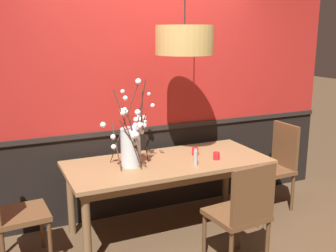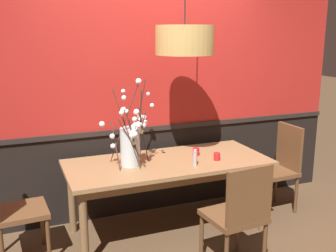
% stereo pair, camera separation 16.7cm
% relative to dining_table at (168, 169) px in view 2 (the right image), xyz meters
% --- Properties ---
extents(ground_plane, '(24.00, 24.00, 0.00)m').
position_rel_dining_table_xyz_m(ground_plane, '(0.00, 0.00, -0.66)').
color(ground_plane, brown).
extents(back_wall, '(4.56, 0.14, 2.94)m').
position_rel_dining_table_xyz_m(back_wall, '(0.00, 0.59, 0.80)').
color(back_wall, black).
rests_on(back_wall, ground).
extents(dining_table, '(1.95, 0.85, 0.74)m').
position_rel_dining_table_xyz_m(dining_table, '(0.00, 0.00, 0.00)').
color(dining_table, '#997047').
rests_on(dining_table, ground).
extents(chair_head_east_end, '(0.44, 0.42, 0.96)m').
position_rel_dining_table_xyz_m(chair_head_east_end, '(1.34, 0.03, -0.13)').
color(chair_head_east_end, brown).
rests_on(chair_head_east_end, ground).
extents(chair_near_side_right, '(0.48, 0.47, 0.94)m').
position_rel_dining_table_xyz_m(chair_near_side_right, '(0.28, -0.85, -0.13)').
color(chair_near_side_right, brown).
rests_on(chair_near_side_right, ground).
extents(chair_far_side_left, '(0.44, 0.40, 0.91)m').
position_rel_dining_table_xyz_m(chair_far_side_left, '(-0.32, 0.81, -0.15)').
color(chair_far_side_left, brown).
rests_on(chair_far_side_left, ground).
extents(chair_head_west_end, '(0.45, 0.45, 0.97)m').
position_rel_dining_table_xyz_m(chair_head_west_end, '(-1.43, -0.01, -0.13)').
color(chair_head_west_end, brown).
rests_on(chair_head_west_end, ground).
extents(vase_with_blossoms, '(0.50, 0.45, 0.80)m').
position_rel_dining_table_xyz_m(vase_with_blossoms, '(-0.36, 0.01, 0.29)').
color(vase_with_blossoms, silver).
rests_on(vase_with_blossoms, dining_table).
extents(candle_holder_nearer_center, '(0.07, 0.07, 0.08)m').
position_rel_dining_table_xyz_m(candle_holder_nearer_center, '(0.33, 0.06, 0.12)').
color(candle_holder_nearer_center, red).
rests_on(candle_holder_nearer_center, dining_table).
extents(candle_holder_nearer_edge, '(0.07, 0.07, 0.07)m').
position_rel_dining_table_xyz_m(candle_holder_nearer_edge, '(0.45, -0.15, 0.12)').
color(candle_holder_nearer_edge, red).
rests_on(candle_holder_nearer_edge, dining_table).
extents(condiment_bottle, '(0.04, 0.04, 0.16)m').
position_rel_dining_table_xyz_m(condiment_bottle, '(0.18, -0.22, 0.16)').
color(condiment_bottle, '#ADADB2').
rests_on(condiment_bottle, dining_table).
extents(pendant_lamp, '(0.53, 0.53, 1.20)m').
position_rel_dining_table_xyz_m(pendant_lamp, '(0.14, -0.05, 1.22)').
color(pendant_lamp, tan).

